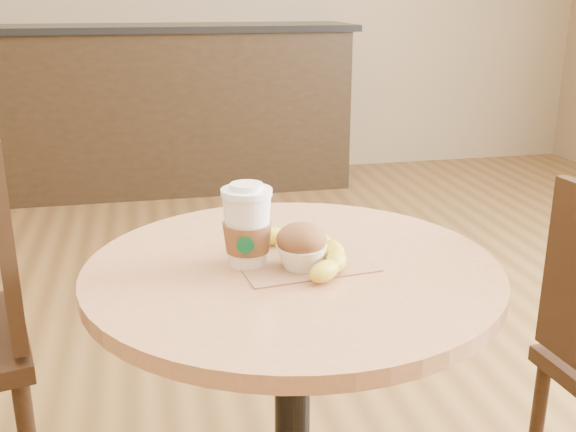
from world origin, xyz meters
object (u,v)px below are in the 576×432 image
at_px(coffee_cup, 247,229).
at_px(banana, 307,252).
at_px(muffin, 302,246).
at_px(cafe_table, 292,357).

xyz_separation_m(coffee_cup, banana, (0.11, -0.01, -0.05)).
height_order(coffee_cup, banana, coffee_cup).
relative_size(muffin, banana, 0.36).
distance_m(coffee_cup, banana, 0.12).
bearing_deg(banana, muffin, -133.94).
xyz_separation_m(muffin, banana, (0.02, 0.03, -0.02)).
distance_m(coffee_cup, muffin, 0.10).
xyz_separation_m(cafe_table, muffin, (0.01, -0.02, 0.24)).
bearing_deg(cafe_table, banana, 3.41).
bearing_deg(muffin, coffee_cup, 156.06).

